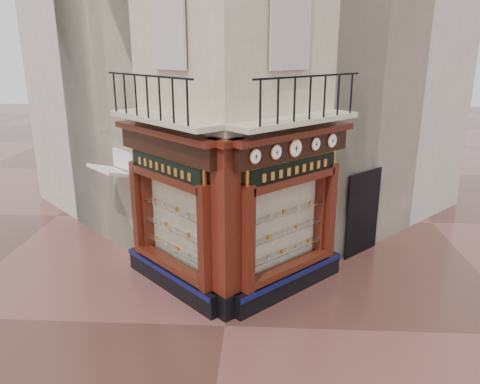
# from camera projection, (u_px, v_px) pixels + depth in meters

# --- Properties ---
(ground) EXTENTS (80.00, 80.00, 0.00)m
(ground) POSITION_uv_depth(u_px,v_px,m) (225.00, 326.00, 10.02)
(ground) COLOR #482821
(ground) RESTS_ON ground
(main_building) EXTENTS (11.31, 11.31, 12.00)m
(main_building) POSITION_uv_depth(u_px,v_px,m) (240.00, 38.00, 14.12)
(main_building) COLOR beige
(main_building) RESTS_ON ground
(neighbour_left) EXTENTS (11.31, 11.31, 11.00)m
(neighbour_left) POSITION_uv_depth(u_px,v_px,m) (175.00, 54.00, 16.75)
(neighbour_left) COLOR beige
(neighbour_left) RESTS_ON ground
(neighbour_right) EXTENTS (11.31, 11.31, 11.00)m
(neighbour_right) POSITION_uv_depth(u_px,v_px,m) (314.00, 54.00, 16.50)
(neighbour_right) COLOR beige
(neighbour_right) RESTS_ON ground
(shopfront_left) EXTENTS (2.86, 2.86, 3.98)m
(shopfront_left) POSITION_uv_depth(u_px,v_px,m) (170.00, 213.00, 11.00)
(shopfront_left) COLOR black
(shopfront_left) RESTS_ON ground
(shopfront_right) EXTENTS (2.86, 2.86, 3.98)m
(shopfront_right) POSITION_uv_depth(u_px,v_px,m) (290.00, 216.00, 10.86)
(shopfront_right) COLOR black
(shopfront_right) RESTS_ON ground
(corner_pilaster) EXTENTS (0.85, 0.85, 3.98)m
(corner_pilaster) POSITION_uv_depth(u_px,v_px,m) (226.00, 233.00, 9.92)
(corner_pilaster) COLOR black
(corner_pilaster) RESTS_ON ground
(balcony) EXTENTS (5.94, 2.97, 1.03)m
(balcony) POSITION_uv_depth(u_px,v_px,m) (229.00, 119.00, 10.19)
(balcony) COLOR beige
(balcony) RESTS_ON ground
(clock_a) EXTENTS (0.26, 0.26, 0.31)m
(clock_a) POSITION_uv_depth(u_px,v_px,m) (255.00, 156.00, 9.39)
(clock_a) COLOR #B7733D
(clock_a) RESTS_ON ground
(clock_b) EXTENTS (0.26, 0.26, 0.32)m
(clock_b) POSITION_uv_depth(u_px,v_px,m) (276.00, 152.00, 9.77)
(clock_b) COLOR #B7733D
(clock_b) RESTS_ON ground
(clock_c) EXTENTS (0.32, 0.32, 0.41)m
(clock_c) POSITION_uv_depth(u_px,v_px,m) (295.00, 148.00, 10.16)
(clock_c) COLOR #B7733D
(clock_c) RESTS_ON ground
(clock_d) EXTENTS (0.25, 0.25, 0.31)m
(clock_d) POSITION_uv_depth(u_px,v_px,m) (315.00, 144.00, 10.60)
(clock_d) COLOR #B7733D
(clock_d) RESTS_ON ground
(clock_e) EXTENTS (0.27, 0.27, 0.34)m
(clock_e) POSITION_uv_depth(u_px,v_px,m) (332.00, 141.00, 10.98)
(clock_e) COLOR #B7733D
(clock_e) RESTS_ON ground
(awning) EXTENTS (1.47, 1.47, 0.29)m
(awning) POSITION_uv_depth(u_px,v_px,m) (119.00, 261.00, 13.10)
(awning) COLOR white
(awning) RESTS_ON ground
(signboard_left) EXTENTS (2.12, 2.12, 0.57)m
(signboard_left) POSITION_uv_depth(u_px,v_px,m) (165.00, 168.00, 10.62)
(signboard_left) COLOR #F0A146
(signboard_left) RESTS_ON ground
(signboard_right) EXTENTS (2.13, 2.13, 0.57)m
(signboard_right) POSITION_uv_depth(u_px,v_px,m) (294.00, 169.00, 10.47)
(signboard_right) COLOR #F0A146
(signboard_right) RESTS_ON ground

